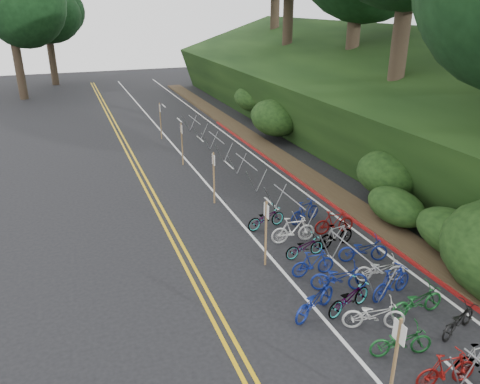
# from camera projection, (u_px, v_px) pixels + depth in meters

# --- Properties ---
(ground) EXTENTS (120.00, 120.00, 0.00)m
(ground) POSITION_uv_depth(u_px,v_px,m) (320.00, 360.00, 12.42)
(ground) COLOR black
(ground) RESTS_ON ground
(road_markings) EXTENTS (7.47, 80.00, 0.01)m
(road_markings) POSITION_uv_depth(u_px,v_px,m) (221.00, 210.00, 21.37)
(road_markings) COLOR gold
(road_markings) RESTS_ON ground
(red_curb) EXTENTS (0.25, 28.00, 0.10)m
(red_curb) POSITION_uv_depth(u_px,v_px,m) (301.00, 181.00, 24.66)
(red_curb) COLOR maroon
(red_curb) RESTS_ON ground
(embankment) EXTENTS (14.30, 48.14, 9.11)m
(embankment) POSITION_uv_depth(u_px,v_px,m) (349.00, 100.00, 32.19)
(embankment) COLOR black
(embankment) RESTS_ON ground
(bike_racks_rest) EXTENTS (1.14, 23.00, 1.17)m
(bike_racks_rest) POSITION_uv_depth(u_px,v_px,m) (246.00, 167.00, 24.34)
(bike_racks_rest) COLOR gray
(bike_racks_rest) RESTS_ON ground
(signpost_near) EXTENTS (0.08, 0.40, 2.65)m
(signpost_near) POSITION_uv_depth(u_px,v_px,m) (395.00, 361.00, 10.27)
(signpost_near) COLOR brown
(signpost_near) RESTS_ON ground
(signposts_rest) EXTENTS (0.08, 18.40, 2.50)m
(signposts_rest) POSITION_uv_depth(u_px,v_px,m) (196.00, 156.00, 24.20)
(signposts_rest) COLOR brown
(signposts_rest) RESTS_ON ground
(bike_front) EXTENTS (1.48, 2.04, 1.02)m
(bike_front) POSITION_uv_depth(u_px,v_px,m) (315.00, 300.00, 14.08)
(bike_front) COLOR navy
(bike_front) RESTS_ON ground
(bike_valet) EXTENTS (3.46, 12.57, 1.09)m
(bike_valet) POSITION_uv_depth(u_px,v_px,m) (365.00, 279.00, 15.18)
(bike_valet) COLOR slate
(bike_valet) RESTS_ON ground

